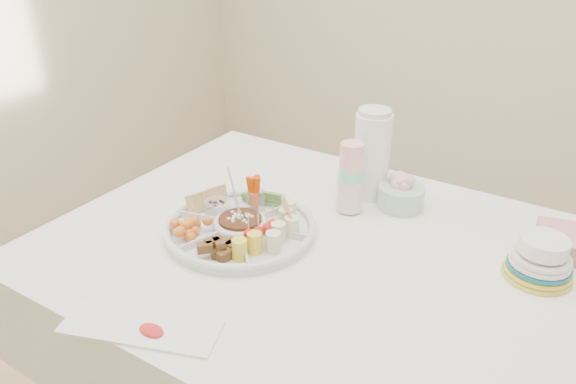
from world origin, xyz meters
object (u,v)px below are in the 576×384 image
Objects in this scene: thermos at (372,153)px; plate_stack at (541,259)px; party_tray at (240,226)px; dining_table at (347,376)px.

thermos is 0.52m from plate_stack.
party_tray is at bearing -116.53° from thermos.
plate_stack is at bearing -18.14° from thermos.
plate_stack reaches higher than party_tray.
dining_table is at bearing -70.38° from thermos.
dining_table is at bearing 10.24° from party_tray.
party_tray is 2.51× the size of plate_stack.
thermos reaches higher than party_tray.
party_tray is 0.43m from thermos.
plate_stack is at bearing 22.46° from dining_table.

